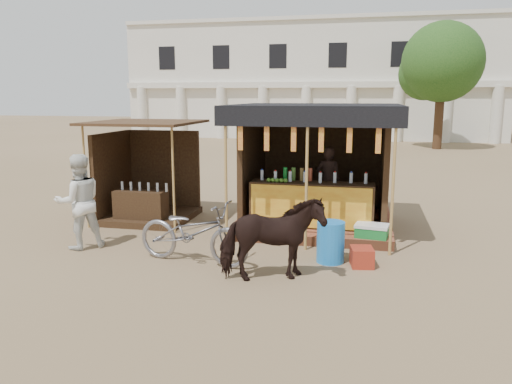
% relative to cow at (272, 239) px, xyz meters
% --- Properties ---
extents(ground, '(120.00, 120.00, 0.00)m').
position_rel_cow_xyz_m(ground, '(-0.66, 0.22, -0.70)').
color(ground, '#846B4C').
rests_on(ground, ground).
extents(main_stall, '(3.60, 3.61, 2.78)m').
position_rel_cow_xyz_m(main_stall, '(0.35, 3.58, 0.33)').
color(main_stall, brown).
rests_on(main_stall, ground).
extents(secondary_stall, '(2.40, 2.40, 2.38)m').
position_rel_cow_xyz_m(secondary_stall, '(-3.83, 3.46, 0.15)').
color(secondary_stall, '#3B2A15').
rests_on(secondary_stall, ground).
extents(cow, '(1.81, 1.30, 1.39)m').
position_rel_cow_xyz_m(cow, '(0.00, 0.00, 0.00)').
color(cow, black).
rests_on(cow, ground).
extents(motorbike, '(2.27, 1.12, 1.14)m').
position_rel_cow_xyz_m(motorbike, '(-1.53, 0.56, -0.13)').
color(motorbike, gray).
rests_on(motorbike, ground).
extents(bystander, '(1.15, 1.14, 1.87)m').
position_rel_cow_xyz_m(bystander, '(-4.00, 0.93, 0.24)').
color(bystander, silver).
rests_on(bystander, ground).
extents(blue_barrel, '(0.58, 0.58, 0.75)m').
position_rel_cow_xyz_m(blue_barrel, '(0.87, 1.14, -0.32)').
color(blue_barrel, blue).
rests_on(blue_barrel, ground).
extents(red_crate, '(0.45, 0.50, 0.34)m').
position_rel_cow_xyz_m(red_crate, '(1.43, 1.03, -0.53)').
color(red_crate, maroon).
rests_on(red_crate, ground).
extents(cooler, '(0.70, 0.53, 0.46)m').
position_rel_cow_xyz_m(cooler, '(1.60, 2.26, -0.46)').
color(cooler, '#1B7A31').
rests_on(cooler, ground).
extents(background_building, '(26.00, 7.45, 8.18)m').
position_rel_cow_xyz_m(background_building, '(-2.66, 30.17, 3.28)').
color(background_building, silver).
rests_on(background_building, ground).
extents(tree, '(4.50, 4.40, 7.00)m').
position_rel_cow_xyz_m(tree, '(5.15, 22.37, 3.94)').
color(tree, '#382314').
rests_on(tree, ground).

